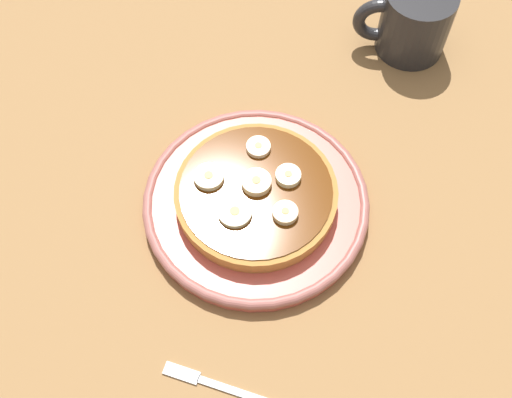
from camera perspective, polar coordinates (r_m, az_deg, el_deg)
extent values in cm
cube|color=olive|center=(69.63, 0.00, -1.37)|extent=(140.00, 140.00, 3.00)
cylinder|color=#CC594C|center=(67.62, 0.00, -0.45)|extent=(24.13, 24.13, 1.58)
torus|color=#965750|center=(67.13, 0.00, -0.22)|extent=(24.51, 24.51, 1.10)
cylinder|color=#BF7F3B|center=(66.37, 0.18, -0.03)|extent=(16.97, 16.97, 1.08)
cylinder|color=#AF7636|center=(65.68, 0.08, 0.82)|extent=(17.27, 17.27, 1.08)
cylinder|color=#592B0A|center=(64.98, 0.00, 0.85)|extent=(16.11, 16.11, 0.16)
cylinder|color=#FEEAB8|center=(64.98, -0.26, 1.54)|extent=(3.15, 3.15, 0.97)
cylinder|color=tan|center=(64.53, -0.26, 1.79)|extent=(0.88, 0.88, 0.08)
cylinder|color=#EDF0C6|center=(63.39, -1.95, -1.24)|extent=(3.54, 3.54, 0.69)
cylinder|color=tan|center=(63.06, -1.96, -1.08)|extent=(0.99, 0.99, 0.08)
cylinder|color=#F7E3B2|center=(63.29, 2.69, -1.29)|extent=(2.64, 2.64, 0.89)
cylinder|color=tan|center=(62.86, 2.70, -1.08)|extent=(0.74, 0.74, 0.08)
cylinder|color=#F2F0C4|center=(65.60, -4.35, 2.02)|extent=(3.23, 3.23, 0.80)
cylinder|color=tan|center=(65.23, -4.37, 2.22)|extent=(0.90, 0.90, 0.08)
cylinder|color=#F6E2C2|center=(67.51, 0.08, 4.77)|extent=(2.66, 2.66, 0.73)
cylinder|color=tan|center=(67.18, 0.08, 4.96)|extent=(0.74, 0.74, 0.08)
cylinder|color=#F2F0C5|center=(65.51, 2.96, 2.11)|extent=(2.71, 2.71, 0.89)
cylinder|color=tan|center=(65.10, 2.98, 2.34)|extent=(0.76, 0.76, 0.08)
cylinder|color=#262628|center=(81.71, 14.38, 15.45)|extent=(8.62, 8.62, 8.47)
cylinder|color=black|center=(79.44, 14.93, 17.16)|extent=(7.33, 7.33, 0.51)
torus|color=#262628|center=(80.90, 11.13, 15.75)|extent=(6.30, 1.55, 6.30)
cube|color=silver|center=(60.98, -0.91, -17.47)|extent=(9.35, 3.19, 0.50)
cube|color=silver|center=(61.84, -6.84, -15.51)|extent=(3.71, 2.14, 0.50)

